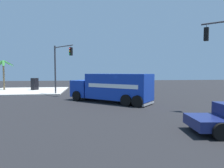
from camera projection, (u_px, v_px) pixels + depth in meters
The scene contains 6 objects.
ground_plane at pixel (126, 103), 18.44m from camera, with size 100.00×100.00×0.00m, color black.
sidewalk_corner_far at pixel (27, 91), 29.55m from camera, with size 11.55×11.55×0.14m, color beige.
delivery_truck at pixel (112, 87), 18.68m from camera, with size 7.28×7.97×2.75m.
traffic_light_primary at pixel (60, 62), 24.36m from camera, with size 2.92×2.63×6.20m.
vending_machine_red at pixel (35, 84), 30.24m from camera, with size 1.17×1.13×1.85m.
palm_tree_far at pixel (4, 69), 29.92m from camera, with size 3.22×3.18×4.66m.
Camera 1 is at (-17.97, 3.69, 2.91)m, focal length 30.97 mm.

